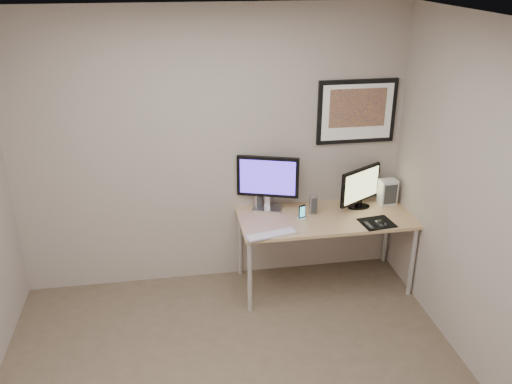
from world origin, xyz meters
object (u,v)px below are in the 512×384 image
Objects in this scene: speaker_right at (313,204)px; keyboard at (272,234)px; desk at (325,223)px; phone_dock at (302,212)px; monitor_tv at (360,187)px; speaker_left at (257,199)px; fan_unit at (388,192)px; monitor_large at (268,181)px; framed_art at (357,112)px.

keyboard is (-0.46, -0.37, -0.08)m from speaker_right.
phone_dock reaches higher than desk.
desk is 0.63m from keyboard.
desk is 3.50× the size of monitor_tv.
keyboard is (0.03, -0.58, -0.08)m from speaker_left.
speaker_right is at bearing 25.73° from keyboard.
speaker_right is 0.60m from keyboard.
monitor_tv reaches higher than phone_dock.
monitor_tv is 2.49× the size of speaker_right.
keyboard is 1.31m from fan_unit.
desk is at bearing -169.77° from fan_unit.
keyboard is at bearing -162.71° from phone_dock.
monitor_large is 1.23× the size of monitor_tv.
monitor_tv is at bearing 10.89° from monitor_large.
monitor_tv is at bearing -176.82° from fan_unit.
phone_dock is (-0.60, -0.16, -0.14)m from monitor_tv.
speaker_left is 0.49m from phone_dock.
monitor_large reaches higher than fan_unit.
fan_unit is at bearing -26.37° from speaker_left.
monitor_tv is 1.01× the size of keyboard.
phone_dock is (0.27, -0.27, -0.22)m from monitor_large.
desk is at bearing 13.84° from keyboard.
phone_dock is at bearing -148.67° from framed_art.
monitor_large reaches higher than speaker_right.
desk is 2.84× the size of monitor_large.
framed_art is at bearing 148.88° from fan_unit.
phone_dock is at bearing 163.94° from monitor_tv.
monitor_tv is at bearing -30.51° from speaker_left.
desk is 0.66m from monitor_large.
speaker_right is 0.40× the size of keyboard.
monitor_large is 0.88m from monitor_tv.
monitor_large reaches higher than speaker_left.
monitor_tv is 0.31m from fan_unit.
phone_dock is 0.92m from fan_unit.
desk is 0.68m from speaker_left.
monitor_tv is 1.04m from keyboard.
desk is 0.21m from speaker_right.
framed_art is 1.04m from monitor_large.
speaker_right is (-0.47, -0.05, -0.12)m from monitor_tv.
fan_unit is (0.31, -0.16, -0.77)m from framed_art.
monitor_large is 0.44m from phone_dock.
keyboard is at bearing -107.80° from speaker_left.
monitor_large is at bearing 153.85° from desk.
monitor_large is 1.24× the size of keyboard.
speaker_right is 0.74× the size of fan_unit.
phone_dock is at bearing -172.08° from fan_unit.
phone_dock is at bearing -26.57° from monitor_large.
phone_dock is (-0.13, -0.11, -0.02)m from speaker_right.
speaker_left is 0.69× the size of fan_unit.
fan_unit is at bearing -26.78° from framed_art.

